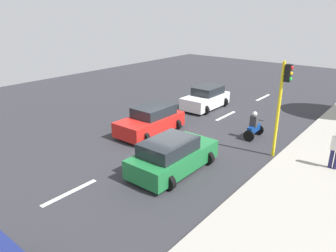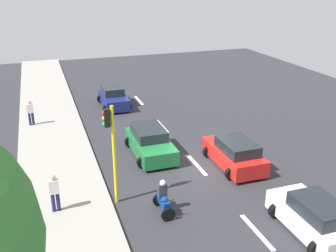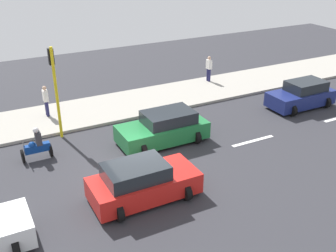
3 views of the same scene
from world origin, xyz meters
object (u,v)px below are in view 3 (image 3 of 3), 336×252
object	(u,v)px
motorcycle	(37,146)
traffic_light_corner	(54,80)
car_red	(142,182)
car_dark_blue	(302,95)
car_green	(164,128)
pedestrian_by_tree	(209,68)
pedestrian_near_signal	(46,100)

from	to	relation	value
motorcycle	traffic_light_corner	world-z (taller)	traffic_light_corner
motorcycle	car_red	bearing A→B (deg)	-149.29
car_dark_blue	car_green	world-z (taller)	same
car_red	car_green	world-z (taller)	same
car_dark_blue	pedestrian_by_tree	size ratio (longest dim) A/B	2.30
motorcycle	car_green	bearing A→B (deg)	-100.96
car_red	motorcycle	xyz separation A→B (m)	(4.86, 2.89, -0.07)
pedestrian_near_signal	traffic_light_corner	bearing A→B (deg)	-177.99
motorcycle	pedestrian_by_tree	size ratio (longest dim) A/B	0.91
car_red	pedestrian_near_signal	bearing A→B (deg)	9.31
car_green	traffic_light_corner	bearing A→B (deg)	55.57
pedestrian_near_signal	car_green	bearing A→B (deg)	-141.30
motorcycle	traffic_light_corner	bearing A→B (deg)	-39.48
car_green	traffic_light_corner	world-z (taller)	traffic_light_corner
pedestrian_near_signal	motorcycle	bearing A→B (deg)	162.02
car_red	pedestrian_near_signal	size ratio (longest dim) A/B	2.40
pedestrian_near_signal	pedestrian_by_tree	bearing A→B (deg)	-85.59
traffic_light_corner	car_red	bearing A→B (deg)	-168.02
car_green	pedestrian_by_tree	world-z (taller)	pedestrian_by_tree
car_red	pedestrian_by_tree	bearing A→B (deg)	-43.14
car_green	pedestrian_by_tree	size ratio (longest dim) A/B	2.51
car_red	traffic_light_corner	xyz separation A→B (m)	(6.65, 1.41, 2.22)
motorcycle	pedestrian_near_signal	bearing A→B (deg)	-17.98
car_dark_blue	car_green	distance (m)	9.02
motorcycle	traffic_light_corner	size ratio (longest dim) A/B	0.34
car_dark_blue	traffic_light_corner	distance (m)	13.68
car_dark_blue	pedestrian_near_signal	world-z (taller)	pedestrian_near_signal
car_red	pedestrian_by_tree	distance (m)	13.67
car_green	traffic_light_corner	xyz separation A→B (m)	(2.90, 4.22, 2.22)
car_red	motorcycle	bearing A→B (deg)	30.71
car_red	pedestrian_near_signal	world-z (taller)	pedestrian_near_signal
car_green	pedestrian_by_tree	distance (m)	9.03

